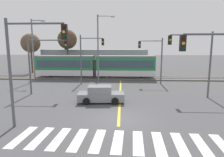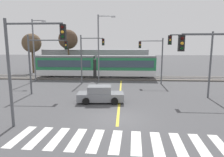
# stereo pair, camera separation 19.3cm
# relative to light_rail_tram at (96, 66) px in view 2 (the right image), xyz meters

# --- Properties ---
(ground_plane) EXTENTS (200.00, 200.00, 0.00)m
(ground_plane) POSITION_rel_light_rail_tram_xyz_m (4.04, -17.75, -2.05)
(ground_plane) COLOR #474749
(track_bed) EXTENTS (120.00, 4.00, 0.18)m
(track_bed) POSITION_rel_light_rail_tram_xyz_m (4.04, 0.01, -1.96)
(track_bed) COLOR #56514C
(track_bed) RESTS_ON ground
(rail_near) EXTENTS (120.00, 0.08, 0.10)m
(rail_near) POSITION_rel_light_rail_tram_xyz_m (4.04, -0.71, -1.82)
(rail_near) COLOR #939399
(rail_near) RESTS_ON track_bed
(rail_far) EXTENTS (120.00, 0.08, 0.10)m
(rail_far) POSITION_rel_light_rail_tram_xyz_m (4.04, 0.73, -1.82)
(rail_far) COLOR #939399
(rail_far) RESTS_ON track_bed
(light_rail_tram) EXTENTS (18.50, 2.64, 3.43)m
(light_rail_tram) POSITION_rel_light_rail_tram_xyz_m (0.00, 0.00, 0.00)
(light_rail_tram) COLOR silver
(light_rail_tram) RESTS_ON track_bed
(crosswalk_stripe_0) EXTENTS (0.70, 2.82, 0.01)m
(crosswalk_stripe_0) POSITION_rel_light_rail_tram_xyz_m (-1.45, -20.83, -2.04)
(crosswalk_stripe_0) COLOR silver
(crosswalk_stripe_0) RESTS_ON ground
(crosswalk_stripe_1) EXTENTS (0.70, 2.82, 0.01)m
(crosswalk_stripe_1) POSITION_rel_light_rail_tram_xyz_m (-0.35, -20.89, -2.04)
(crosswalk_stripe_1) COLOR silver
(crosswalk_stripe_1) RESTS_ON ground
(crosswalk_stripe_2) EXTENTS (0.70, 2.82, 0.01)m
(crosswalk_stripe_2) POSITION_rel_light_rail_tram_xyz_m (0.75, -20.94, -2.04)
(crosswalk_stripe_2) COLOR silver
(crosswalk_stripe_2) RESTS_ON ground
(crosswalk_stripe_3) EXTENTS (0.70, 2.82, 0.01)m
(crosswalk_stripe_3) POSITION_rel_light_rail_tram_xyz_m (1.85, -21.00, -2.04)
(crosswalk_stripe_3) COLOR silver
(crosswalk_stripe_3) RESTS_ON ground
(crosswalk_stripe_4) EXTENTS (0.70, 2.82, 0.01)m
(crosswalk_stripe_4) POSITION_rel_light_rail_tram_xyz_m (2.94, -21.05, -2.04)
(crosswalk_stripe_4) COLOR silver
(crosswalk_stripe_4) RESTS_ON ground
(crosswalk_stripe_5) EXTENTS (0.70, 2.82, 0.01)m
(crosswalk_stripe_5) POSITION_rel_light_rail_tram_xyz_m (4.04, -21.11, -2.04)
(crosswalk_stripe_5) COLOR silver
(crosswalk_stripe_5) RESTS_ON ground
(crosswalk_stripe_6) EXTENTS (0.70, 2.82, 0.01)m
(crosswalk_stripe_6) POSITION_rel_light_rail_tram_xyz_m (5.14, -21.16, -2.04)
(crosswalk_stripe_6) COLOR silver
(crosswalk_stripe_6) RESTS_ON ground
(crosswalk_stripe_7) EXTENTS (0.70, 2.82, 0.01)m
(crosswalk_stripe_7) POSITION_rel_light_rail_tram_xyz_m (6.24, -21.22, -2.04)
(crosswalk_stripe_7) COLOR silver
(crosswalk_stripe_7) RESTS_ON ground
(crosswalk_stripe_8) EXTENTS (0.70, 2.82, 0.01)m
(crosswalk_stripe_8) POSITION_rel_light_rail_tram_xyz_m (7.34, -21.28, -2.04)
(crosswalk_stripe_8) COLOR silver
(crosswalk_stripe_8) RESTS_ON ground
(crosswalk_stripe_9) EXTENTS (0.70, 2.82, 0.01)m
(crosswalk_stripe_9) POSITION_rel_light_rail_tram_xyz_m (8.44, -21.33, -2.04)
(crosswalk_stripe_9) COLOR silver
(crosswalk_stripe_9) RESTS_ON ground
(crosswalk_stripe_10) EXTENTS (0.70, 2.82, 0.01)m
(crosswalk_stripe_10) POSITION_rel_light_rail_tram_xyz_m (9.54, -21.39, -2.04)
(crosswalk_stripe_10) COLOR silver
(crosswalk_stripe_10) RESTS_ON ground
(lane_centre_line) EXTENTS (0.20, 17.11, 0.01)m
(lane_centre_line) POSITION_rel_light_rail_tram_xyz_m (4.04, -10.55, -2.05)
(lane_centre_line) COLOR gold
(lane_centre_line) RESTS_ON ground
(sedan_crossing) EXTENTS (4.31, 2.15, 1.52)m
(sedan_crossing) POSITION_rel_light_rail_tram_xyz_m (2.30, -13.51, -1.35)
(sedan_crossing) COLOR gray
(sedan_crossing) RESTS_ON ground
(traffic_light_mid_right) EXTENTS (4.25, 0.38, 6.49)m
(traffic_light_mid_right) POSITION_rel_light_rail_tram_xyz_m (11.46, -11.36, 2.31)
(traffic_light_mid_right) COLOR #515459
(traffic_light_mid_right) RESTS_ON ground
(traffic_light_far_right) EXTENTS (3.25, 0.38, 6.17)m
(traffic_light_far_right) POSITION_rel_light_rail_tram_xyz_m (8.48, -4.12, 2.01)
(traffic_light_far_right) COLOR #515459
(traffic_light_far_right) RESTS_ON ground
(traffic_light_near_right) EXTENTS (3.75, 0.38, 6.12)m
(traffic_light_near_right) POSITION_rel_light_rail_tram_xyz_m (9.91, -19.70, 2.03)
(traffic_light_near_right) COLOR #515459
(traffic_light_near_right) RESTS_ON ground
(traffic_light_near_left) EXTENTS (3.75, 0.38, 6.76)m
(traffic_light_near_left) POSITION_rel_light_rail_tram_xyz_m (-1.48, -19.45, 2.43)
(traffic_light_near_left) COLOR #515459
(traffic_light_near_left) RESTS_ON ground
(traffic_light_mid_left) EXTENTS (4.25, 0.38, 6.29)m
(traffic_light_mid_left) POSITION_rel_light_rail_tram_xyz_m (-4.10, -10.83, 2.07)
(traffic_light_mid_left) COLOR #515459
(traffic_light_mid_left) RESTS_ON ground
(traffic_light_far_left) EXTENTS (3.25, 0.38, 6.56)m
(traffic_light_far_left) POSITION_rel_light_rail_tram_xyz_m (-0.34, -4.49, 2.23)
(traffic_light_far_left) COLOR #515459
(traffic_light_far_left) RESTS_ON ground
(street_lamp_west) EXTENTS (2.06, 0.28, 8.86)m
(street_lamp_west) POSITION_rel_light_rail_tram_xyz_m (-8.41, -2.93, 2.95)
(street_lamp_west) COLOR slate
(street_lamp_west) RESTS_ON ground
(street_lamp_centre) EXTENTS (2.50, 0.28, 9.43)m
(street_lamp_centre) POSITION_rel_light_rail_tram_xyz_m (0.99, -2.65, 3.30)
(street_lamp_centre) COLOR slate
(street_lamp_centre) RESTS_ON ground
(bare_tree_far_west) EXTENTS (3.53, 3.53, 7.41)m
(bare_tree_far_west) POSITION_rel_light_rail_tram_xyz_m (-12.91, 5.71, 3.56)
(bare_tree_far_west) COLOR brown
(bare_tree_far_west) RESTS_ON ground
(bare_tree_west) EXTENTS (3.48, 3.48, 8.04)m
(bare_tree_west) POSITION_rel_light_rail_tram_xyz_m (-5.78, 5.13, 4.20)
(bare_tree_west) COLOR brown
(bare_tree_west) RESTS_ON ground
(building_backdrop_far) EXTENTS (20.50, 6.00, 4.41)m
(building_backdrop_far) POSITION_rel_light_rail_tram_xyz_m (-1.24, 9.57, 0.16)
(building_backdrop_far) COLOR gray
(building_backdrop_far) RESTS_ON ground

